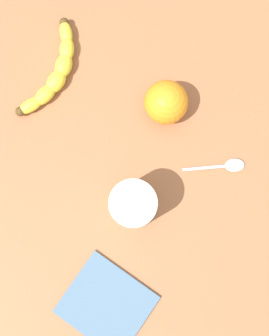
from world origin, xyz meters
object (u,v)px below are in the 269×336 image
(banana, at_px, (55,72))
(orange_fruit, at_px, (166,102))
(smoothie_glass, at_px, (133,205))
(teaspoon, at_px, (231,166))

(banana, bearing_deg, orange_fruit, -84.41)
(banana, xyz_separation_m, orange_fruit, (0.21, 0.03, 0.02))
(banana, relative_size, smoothie_glass, 2.11)
(orange_fruit, bearing_deg, smoothie_glass, -81.69)
(teaspoon, bearing_deg, smoothie_glass, -162.24)
(banana, height_order, smoothie_glass, smoothie_glass)
(smoothie_glass, bearing_deg, teaspoon, 48.98)
(orange_fruit, height_order, teaspoon, orange_fruit)
(banana, relative_size, orange_fruit, 2.61)
(teaspoon, bearing_deg, orange_fruit, 132.60)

